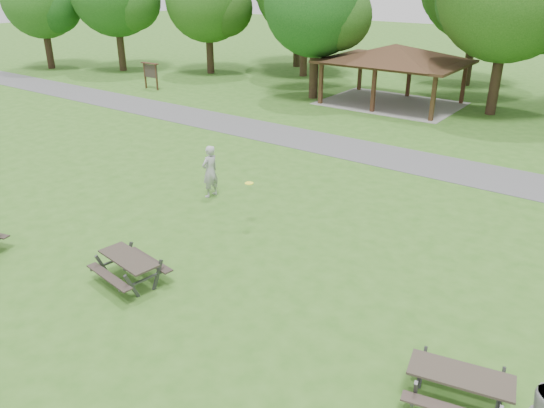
{
  "coord_description": "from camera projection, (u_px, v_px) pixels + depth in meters",
  "views": [
    {
      "loc": [
        9.83,
        -8.15,
        7.93
      ],
      "look_at": [
        1.0,
        4.0,
        1.3
      ],
      "focal_mm": 35.0,
      "sensor_mm": 36.0,
      "label": 1
    }
  ],
  "objects": [
    {
      "name": "ground",
      "position": [
        157.0,
        286.0,
        14.52
      ],
      "size": [
        160.0,
        160.0,
        0.0
      ],
      "primitive_type": "plane",
      "color": "#31611B",
      "rests_on": "ground"
    },
    {
      "name": "asphalt_path",
      "position": [
        380.0,
        155.0,
        24.88
      ],
      "size": [
        120.0,
        3.2,
        0.02
      ],
      "primitive_type": "cube",
      "color": "#4A4A4D",
      "rests_on": "ground"
    },
    {
      "name": "pavilion",
      "position": [
        395.0,
        55.0,
        33.19
      ],
      "size": [
        8.6,
        7.01,
        3.76
      ],
      "color": "#3D2616",
      "rests_on": "ground"
    },
    {
      "name": "notice_board",
      "position": [
        150.0,
        71.0,
        38.07
      ],
      "size": [
        1.6,
        0.3,
        1.88
      ],
      "color": "#332012",
      "rests_on": "ground"
    },
    {
      "name": "tree_row_b",
      "position": [
        209.0,
        1.0,
        42.37
      ],
      "size": [
        7.14,
        6.8,
        9.28
      ],
      "color": "black",
      "rests_on": "ground"
    },
    {
      "name": "tree_row_d",
      "position": [
        317.0,
        8.0,
        33.65
      ],
      "size": [
        6.93,
        6.6,
        9.27
      ],
      "color": "black",
      "rests_on": "ground"
    },
    {
      "name": "tree_flank_left",
      "position": [
        42.0,
        2.0,
        44.61
      ],
      "size": [
        6.72,
        6.4,
        8.93
      ],
      "color": "black",
      "rests_on": "ground"
    },
    {
      "name": "picnic_table_middle",
      "position": [
        129.0,
        263.0,
        14.44
      ],
      "size": [
        2.11,
        1.79,
        0.83
      ],
      "color": "#2C2520",
      "rests_on": "ground"
    },
    {
      "name": "picnic_table_far",
      "position": [
        460.0,
        382.0,
        10.26
      ],
      "size": [
        2.24,
        1.94,
        0.85
      ],
      "color": "#2F2822",
      "rests_on": "ground"
    },
    {
      "name": "frisbee_in_flight",
      "position": [
        249.0,
        183.0,
        17.24
      ],
      "size": [
        0.3,
        0.3,
        0.02
      ],
      "color": "#FFFD28",
      "rests_on": "ground"
    },
    {
      "name": "frisbee_thrower",
      "position": [
        210.0,
        171.0,
        19.91
      ],
      "size": [
        0.54,
        0.77,
        2.02
      ],
      "primitive_type": "imported",
      "rotation": [
        0.0,
        0.0,
        -1.65
      ],
      "color": "#A1A1A4",
      "rests_on": "ground"
    }
  ]
}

